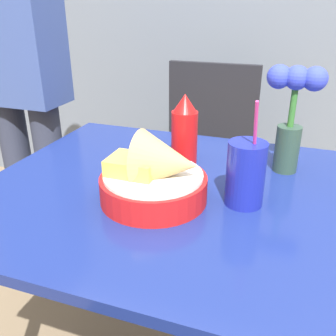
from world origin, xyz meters
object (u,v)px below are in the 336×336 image
(food_basket, at_px, (157,177))
(person_standing, at_px, (18,61))
(ketchup_bottle, at_px, (184,131))
(flower_vase, at_px, (292,110))
(chair_far_window, at_px, (206,151))
(drink_cup, at_px, (245,176))

(food_basket, distance_m, person_standing, 0.83)
(ketchup_bottle, height_order, flower_vase, flower_vase)
(chair_far_window, xyz_separation_m, food_basket, (0.09, -0.83, 0.26))
(drink_cup, bearing_deg, ketchup_bottle, 137.62)
(chair_far_window, bearing_deg, person_standing, -146.77)
(flower_vase, xyz_separation_m, person_standing, (-0.95, 0.17, 0.05))
(drink_cup, bearing_deg, chair_far_window, 109.19)
(food_basket, height_order, ketchup_bottle, ketchup_bottle)
(flower_vase, bearing_deg, person_standing, 170.00)
(flower_vase, bearing_deg, ketchup_bottle, -172.13)
(chair_far_window, relative_size, person_standing, 0.55)
(drink_cup, height_order, flower_vase, flower_vase)
(flower_vase, relative_size, person_standing, 0.17)
(drink_cup, bearing_deg, flower_vase, 70.55)
(person_standing, bearing_deg, ketchup_bottle, -16.57)
(food_basket, bearing_deg, chair_far_window, 95.95)
(food_basket, bearing_deg, flower_vase, 45.51)
(chair_far_window, height_order, flower_vase, flower_vase)
(ketchup_bottle, bearing_deg, chair_far_window, 97.52)
(chair_far_window, xyz_separation_m, ketchup_bottle, (0.08, -0.60, 0.30))
(drink_cup, relative_size, person_standing, 0.15)
(food_basket, relative_size, drink_cup, 0.99)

